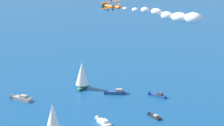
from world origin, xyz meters
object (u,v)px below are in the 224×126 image
sailboat_far_port (82,75)px  motorboat_ahead (20,98)px  motorboat_outer_ring_b (102,121)px  motorboat_near_centre (114,92)px  motorboat_outer_ring_e (154,116)px  biplane_lead (111,6)px  sailboat_offshore (53,122)px  motorboat_trailing (156,95)px

sailboat_far_port → motorboat_ahead: bearing=-151.6°
sailboat_far_port → motorboat_outer_ring_b: size_ratio=1.59×
motorboat_near_centre → sailboat_far_port: sailboat_far_port is taller
motorboat_ahead → motorboat_outer_ring_e: (49.98, -19.36, -0.31)m
motorboat_near_centre → biplane_lead: 53.92m
sailboat_far_port → motorboat_outer_ring_e: 41.81m
motorboat_near_centre → sailboat_far_port: size_ratio=0.73×
motorboat_near_centre → sailboat_offshore: size_ratio=0.70×
motorboat_outer_ring_e → motorboat_near_centre: bearing=116.9°
sailboat_far_port → biplane_lead: biplane_lead is taller
motorboat_trailing → biplane_lead: (-19.50, -33.03, 39.40)m
motorboat_ahead → biplane_lead: bearing=-42.1°
sailboat_offshore → motorboat_outer_ring_e: (32.83, 16.82, -5.63)m
motorboat_near_centre → biplane_lead: size_ratio=1.39×
motorboat_trailing → motorboat_outer_ring_e: size_ratio=1.21×
motorboat_trailing → sailboat_offshore: bearing=-134.4°
biplane_lead → motorboat_outer_ring_e: bearing=38.3°
sailboat_offshore → motorboat_ahead: (-17.15, 36.18, -5.33)m
sailboat_offshore → motorboat_outer_ring_e: bearing=27.1°
sailboat_far_port → motorboat_trailing: size_ratio=1.81×
motorboat_outer_ring_b → motorboat_ahead: bearing=143.5°
motorboat_outer_ring_b → motorboat_outer_ring_e: (18.03, 4.30, -0.17)m
sailboat_offshore → motorboat_ahead: 40.39m
sailboat_offshore → motorboat_trailing: sailboat_offshore is taller
sailboat_offshore → biplane_lead: bearing=15.2°
sailboat_far_port → sailboat_offshore: 49.58m
motorboat_near_centre → motorboat_outer_ring_b: motorboat_near_centre is taller
motorboat_outer_ring_e → sailboat_far_port: bearing=128.8°
sailboat_far_port → motorboat_near_centre: bearing=-29.2°
biplane_lead → motorboat_outer_ring_b: bearing=109.7°
motorboat_ahead → motorboat_near_centre: bearing=8.3°
motorboat_trailing → motorboat_outer_ring_b: (-22.27, -25.28, 0.04)m
motorboat_trailing → motorboat_ahead: 54.24m
motorboat_trailing → motorboat_ahead: size_ratio=0.73×
motorboat_trailing → motorboat_outer_ring_b: bearing=-131.4°
motorboat_near_centre → motorboat_outer_ring_b: (-5.43, -29.11, -0.09)m
motorboat_outer_ring_e → biplane_lead: bearing=-141.7°
motorboat_outer_ring_e → motorboat_ahead: bearing=158.8°
motorboat_near_centre → sailboat_offshore: 46.58m
motorboat_trailing → motorboat_outer_ring_b: 33.69m
sailboat_offshore → motorboat_trailing: 53.22m
motorboat_outer_ring_e → sailboat_offshore: bearing=-152.9°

